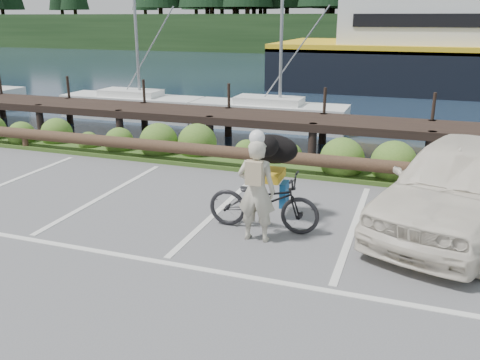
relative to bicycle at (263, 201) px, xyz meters
name	(u,v)px	position (x,y,z in m)	size (l,w,h in m)	color
ground	(174,252)	(-1.08, -1.37, -0.52)	(72.00, 72.00, 0.00)	#58585B
harbor_backdrop	(405,41)	(-0.70, 77.15, -0.52)	(170.00, 160.00, 30.00)	#172538
vegetation_strip	(268,164)	(-1.08, 3.93, -0.47)	(34.00, 1.60, 0.10)	#3D5B21
log_rail	(259,173)	(-1.08, 3.23, -0.52)	(32.00, 0.30, 0.60)	#443021
bicycle	(263,201)	(0.00, 0.00, 0.00)	(0.69, 1.99, 1.05)	black
cyclist	(256,191)	(0.02, -0.46, 0.35)	(0.64, 0.42, 1.75)	#B8B19C
dog	(273,149)	(-0.02, 0.64, 0.79)	(0.93, 0.46, 0.54)	black
parked_car	(459,185)	(3.20, 1.14, 0.30)	(1.94, 4.83, 1.65)	white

